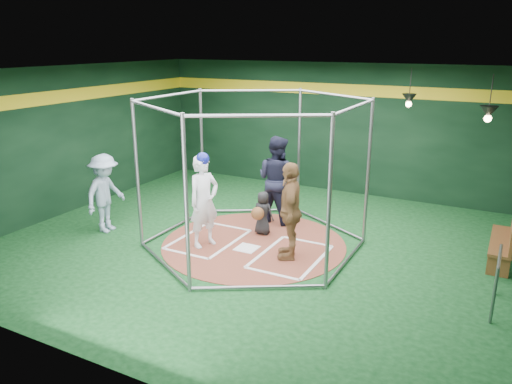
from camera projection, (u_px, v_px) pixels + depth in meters
The scene contains 15 objects.
room_shell at pixel (254, 162), 9.85m from camera, with size 10.10×9.10×3.53m.
clay_disc at pixel (254, 244), 10.35m from camera, with size 3.80×3.80×0.01m, color brown.
home_plate at pixel (247, 248), 10.09m from camera, with size 0.43×0.43×0.01m, color white.
batter_box_left at pixel (209, 239), 10.56m from camera, with size 1.17×1.77×0.01m.
batter_box_right at pixel (291, 256), 9.71m from camera, with size 1.17×1.77×0.01m.
batting_cage at pixel (254, 174), 9.92m from camera, with size 4.05×4.67×3.00m.
pendant_lamp_near at pixel (409, 99), 11.63m from camera, with size 0.34×0.34×0.90m.
pendant_lamp_far at pixel (489, 112), 9.47m from camera, with size 0.34×0.34×0.90m.
batter_figure at pixel (204, 200), 9.99m from camera, with size 0.66×0.80×1.95m.
visitor_leopard at pixel (290, 211), 9.44m from camera, with size 1.11×0.46×1.89m, color #A77A47.
catcher_figure at pixel (262, 213), 10.71m from camera, with size 0.48×0.55×0.95m.
umpire at pixel (277, 179), 11.36m from camera, with size 0.97×0.76×2.00m, color black.
bystander_blue at pixel (105, 193), 10.83m from camera, with size 1.12×0.64×1.73m, color #8FA6BE.
dugout_bench at pixel (507, 237), 9.41m from camera, with size 0.39×1.68×0.98m.
steel_railing at pixel (497, 273), 7.70m from camera, with size 0.05×1.04×0.90m.
Camera 1 is at (4.50, -8.47, 4.04)m, focal length 35.00 mm.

